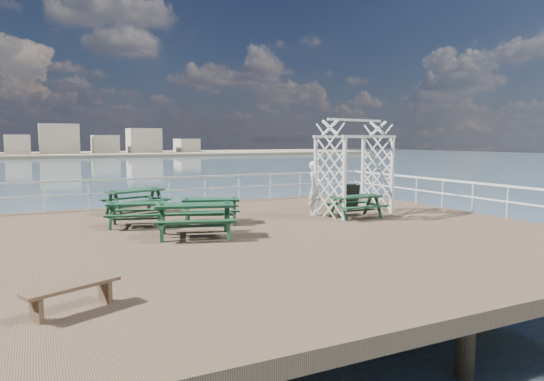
{
  "coord_description": "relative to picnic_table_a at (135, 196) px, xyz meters",
  "views": [
    {
      "loc": [
        -4.73,
        -11.81,
        2.53
      ],
      "look_at": [
        1.29,
        0.38,
        1.1
      ],
      "focal_mm": 32.0,
      "sensor_mm": 36.0,
      "label": 1
    }
  ],
  "objects": [
    {
      "name": "person",
      "position": [
        5.41,
        -2.98,
        0.31
      ],
      "size": [
        0.79,
        0.72,
        1.81
      ],
      "primitive_type": "imported",
      "rotation": [
        0.0,
        0.0,
        0.57
      ],
      "color": "silver",
      "rests_on": "ground"
    },
    {
      "name": "sea_backdrop",
      "position": [
        14.17,
        128.99,
        -1.1
      ],
      "size": [
        300.0,
        300.0,
        9.2
      ],
      "color": "#3D5666",
      "rests_on": "ground"
    },
    {
      "name": "ground",
      "position": [
        1.63,
        -5.08,
        -0.75
      ],
      "size": [
        18.0,
        14.0,
        0.3
      ],
      "primitive_type": "cube",
      "color": "brown",
      "rests_on": "ground"
    },
    {
      "name": "railing",
      "position": [
        1.56,
        -2.51,
        0.28
      ],
      "size": [
        17.77,
        13.76,
        1.1
      ],
      "color": "silver",
      "rests_on": "ground"
    },
    {
      "name": "picnic_table_d",
      "position": [
        1.72,
        -2.92,
        -0.06
      ],
      "size": [
        2.09,
        1.9,
        0.84
      ],
      "rotation": [
        0.0,
        0.0,
        -0.36
      ],
      "color": "#153B23",
      "rests_on": "ground"
    },
    {
      "name": "flat_bench_far",
      "position": [
        -2.66,
        -9.36,
        -0.29
      ],
      "size": [
        1.43,
        0.88,
        0.41
      ],
      "rotation": [
        0.0,
        0.0,
        0.42
      ],
      "color": "brown",
      "rests_on": "ground"
    },
    {
      "name": "picnic_table_e",
      "position": [
        0.64,
        -4.79,
        0.03
      ],
      "size": [
        2.38,
        2.11,
        0.98
      ],
      "rotation": [
        0.0,
        0.0,
        -0.28
      ],
      "color": "#153B23",
      "rests_on": "ground"
    },
    {
      "name": "picnic_table_a",
      "position": [
        0.0,
        0.0,
        0.0
      ],
      "size": [
        2.31,
        2.07,
        0.93
      ],
      "rotation": [
        0.0,
        0.0,
        0.32
      ],
      "color": "#153B23",
      "rests_on": "ground"
    },
    {
      "name": "sandwich_board",
      "position": [
        7.39,
        -2.26,
        -0.16
      ],
      "size": [
        0.62,
        0.52,
        0.89
      ],
      "rotation": [
        0.0,
        0.0,
        -0.24
      ],
      "color": "black",
      "rests_on": "ground"
    },
    {
      "name": "picnic_table_b",
      "position": [
        -0.45,
        -2.61,
        -0.09
      ],
      "size": [
        1.94,
        1.73,
        0.79
      ],
      "rotation": [
        0.0,
        0.0,
        -0.3
      ],
      "color": "#153B23",
      "rests_on": "ground"
    },
    {
      "name": "trellis_arbor",
      "position": [
        6.63,
        -3.49,
        0.83
      ],
      "size": [
        2.82,
        1.9,
        3.22
      ],
      "rotation": [
        0.0,
        0.0,
        0.21
      ],
      "color": "silver",
      "rests_on": "ground"
    },
    {
      "name": "picnic_table_c",
      "position": [
        6.28,
        -4.09,
        -0.08
      ],
      "size": [
        1.67,
        1.35,
        0.81
      ],
      "rotation": [
        0.0,
        0.0,
        0.0
      ],
      "color": "#153B23",
      "rests_on": "ground"
    }
  ]
}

